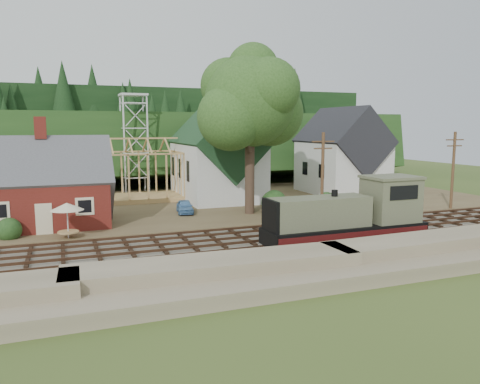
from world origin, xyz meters
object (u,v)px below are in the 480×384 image
object	(u,v)px
patio_set	(67,208)
locomotive	(352,217)
car_blue	(185,207)
car_red	(402,184)

from	to	relation	value
patio_set	locomotive	bearing A→B (deg)	-24.27
locomotive	car_blue	xyz separation A→B (m)	(-8.25, 15.38, -1.20)
car_blue	locomotive	bearing A→B (deg)	-52.47
locomotive	patio_set	bearing A→B (deg)	155.73
car_red	patio_set	distance (m)	44.63
locomotive	car_red	xyz separation A→B (m)	(23.47, 22.55, -1.29)
car_blue	patio_set	size ratio (longest dim) A/B	1.38
car_blue	car_red	bearing A→B (deg)	22.06
car_red	patio_set	world-z (taller)	patio_set
locomotive	patio_set	distance (m)	20.69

